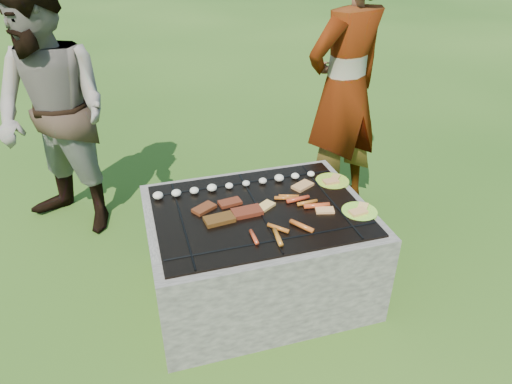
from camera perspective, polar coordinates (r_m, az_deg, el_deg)
The scene contains 10 objects.
lawn at distance 3.05m, azimuth 0.27°, elevation -11.82°, with size 60.00×60.00×0.00m, color #1E4511.
fire_pit at distance 2.87m, azimuth 0.29°, elevation -7.68°, with size 1.30×1.00×0.62m.
mushrooms at distance 2.88m, azimuth -3.29°, elevation 0.84°, with size 1.06×0.06×0.04m.
pork_slabs at distance 2.64m, azimuth -3.52°, elevation -2.51°, with size 0.40×0.27×0.03m.
sausages at distance 2.62m, azimuth 4.67°, elevation -2.75°, with size 0.53×0.48×0.03m.
bread_on_grate at distance 2.79m, azimuth 5.07°, elevation -0.64°, with size 0.45×0.41×0.02m.
plate_far at distance 3.01m, azimuth 9.52°, elevation 1.35°, with size 0.28×0.28×0.03m.
plate_near at distance 2.73m, azimuth 12.82°, elevation -2.37°, with size 0.26×0.26×0.03m.
cook at distance 3.55m, azimuth 11.01°, elevation 12.44°, with size 0.72×0.47×1.97m, color gray.
bystander at distance 3.49m, azimuth -23.91°, elevation 8.77°, with size 0.88×0.69×1.82m, color #A39887.
Camera 1 is at (-0.65, -2.15, 2.07)m, focal length 32.00 mm.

